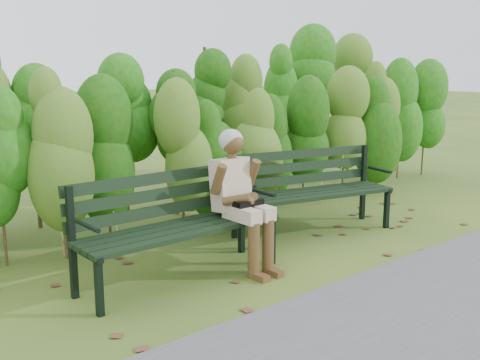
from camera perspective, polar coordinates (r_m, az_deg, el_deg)
ground at (r=5.76m, az=2.26°, el=-7.86°), size 80.00×80.00×0.00m
footpath at (r=4.51m, az=22.02°, el=-14.30°), size 60.00×2.50×0.01m
hedge_band at (r=6.96m, az=-8.06°, el=5.98°), size 11.04×1.67×2.42m
leaf_litter at (r=5.60m, az=2.09°, el=-8.41°), size 5.87×2.23×0.01m
bench_left at (r=5.13m, az=-6.75°, el=-3.77°), size 1.92×0.64×0.96m
bench_right at (r=6.59m, az=7.00°, el=-0.43°), size 1.99×1.04×0.95m
seated_woman at (r=5.29m, az=-0.03°, el=-1.06°), size 0.51×0.74×1.33m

